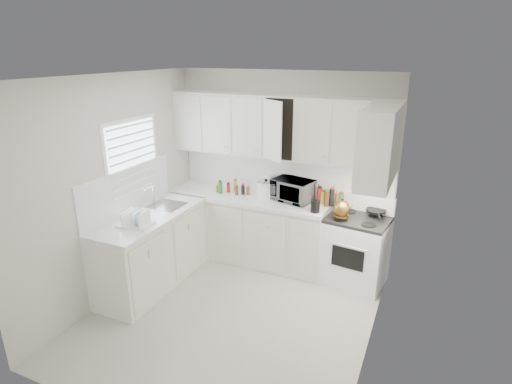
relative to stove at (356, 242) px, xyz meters
The scene contains 37 objects.
floor 1.79m from the stove, 131.22° to the right, with size 3.20×3.20×0.00m, color #B9B6A9.
ceiling 2.65m from the stove, 131.22° to the right, with size 3.20×3.20×0.00m, color white.
wall_back 1.38m from the stove, 163.94° to the left, with size 3.00×3.00×0.00m, color beige.
wall_front 3.17m from the stove, 111.26° to the right, with size 3.00×3.00×0.00m, color beige.
wall_left 3.01m from the stove, 154.00° to the right, with size 3.20×3.20×0.00m, color beige.
wall_right 1.52m from the stove, 73.42° to the right, with size 3.20×3.20×0.00m, color beige.
window_blinds 2.93m from the stove, 160.36° to the right, with size 0.06×0.96×1.06m, color white, non-canonical shape.
lower_cabinets_back 1.51m from the stove, behind, with size 2.22×0.60×0.90m, color beige, non-canonical shape.
lower_cabinets_left 2.56m from the stove, 155.08° to the right, with size 0.60×1.60×0.90m, color beige, non-canonical shape.
countertop_back 1.55m from the stove, behind, with size 2.24×0.64×0.05m, color silver.
countertop_left 2.57m from the stove, 154.98° to the right, with size 0.64×1.62×0.05m, color silver.
backsplash_back 1.34m from the stove, 164.42° to the left, with size 2.98×0.02×0.55m, color silver.
backsplash_left 2.90m from the stove, 157.56° to the right, with size 0.02×1.60×0.55m, color silver.
upper_cabinets_back 1.47m from the stove, behind, with size 3.00×0.33×0.80m, color beige, non-canonical shape.
upper_cabinets_right 1.06m from the stove, 64.80° to the right, with size 0.33×0.90×0.80m, color beige, non-canonical shape.
sink 2.47m from the stove, 162.51° to the right, with size 0.42×0.38×0.30m, color gray, non-canonical shape.
stove is the anchor object (origin of this frame).
tea_kettle 0.55m from the stove, 138.37° to the right, with size 0.26×0.22×0.24m, color olive, non-canonical shape.
frying_pan 0.47m from the stove, 41.63° to the left, with size 0.24×0.41×0.04m, color black, non-canonical shape.
microwave 1.06m from the stove, behind, with size 0.52×0.29×0.35m, color gray.
rice_cooker 1.37m from the stove, behind, with size 0.25×0.25×0.25m, color white, non-canonical shape.
paper_towel 1.41m from the stove, 169.39° to the left, with size 0.12×0.12×0.27m, color white.
utensil_crock 0.78m from the stove, 159.98° to the right, with size 0.12×0.12×0.37m, color black, non-canonical shape.
dish_rack 2.69m from the stove, 148.16° to the right, with size 0.37×0.27×0.20m, color white, non-canonical shape.
spice_left_0 2.03m from the stove, behind, with size 0.06×0.06×0.13m, color brown.
spice_left_1 1.95m from the stove, behind, with size 0.06×0.06×0.13m, color #27752F.
spice_left_2 1.88m from the stove, behind, with size 0.06×0.06×0.13m, color red.
spice_left_3 1.80m from the stove, behind, with size 0.06×0.06×0.13m, color gold.
spice_left_4 1.73m from the stove, behind, with size 0.06×0.06×0.13m, color #553418.
spice_left_5 1.66m from the stove, behind, with size 0.06×0.06×0.13m, color black.
spice_left_6 1.59m from the stove, behind, with size 0.06×0.06×0.13m, color brown.
sauce_right_0 0.74m from the stove, 161.34° to the left, with size 0.06×0.06×0.19m, color red.
sauce_right_1 0.69m from the stove, 165.85° to the left, with size 0.06×0.06×0.19m, color gold.
sauce_right_2 0.67m from the stove, 157.02° to the left, with size 0.06×0.06×0.19m, color #553418.
sauce_right_3 0.62m from the stove, 161.93° to the left, with size 0.06×0.06×0.19m, color black.
sauce_right_4 0.60m from the stove, 150.31° to the left, with size 0.06×0.06×0.19m, color brown.
sauce_right_5 0.56m from the stove, 155.21° to the left, with size 0.06×0.06×0.19m, color #27752F.
Camera 1 is at (1.86, -3.49, 2.84)m, focal length 28.88 mm.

